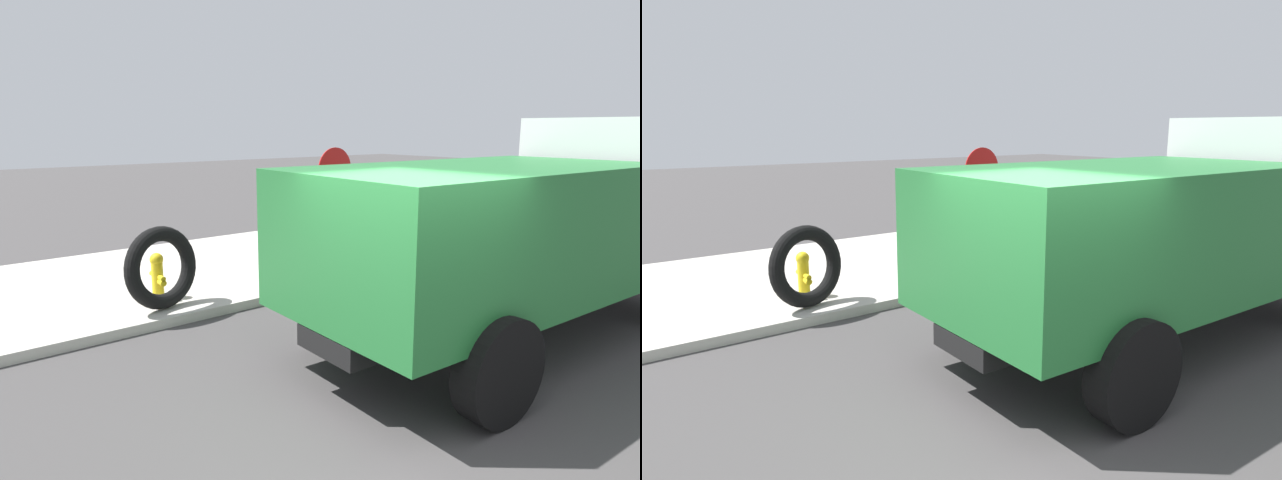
{
  "view_description": "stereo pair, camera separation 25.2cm",
  "coord_description": "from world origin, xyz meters",
  "views": [
    {
      "loc": [
        -3.51,
        -3.26,
        2.85
      ],
      "look_at": [
        1.12,
        2.51,
        1.34
      ],
      "focal_mm": 30.85,
      "sensor_mm": 36.0,
      "label": 1
    },
    {
      "loc": [
        -3.31,
        -3.41,
        2.85
      ],
      "look_at": [
        1.12,
        2.51,
        1.34
      ],
      "focal_mm": 30.85,
      "sensor_mm": 36.0,
      "label": 2
    }
  ],
  "objects": [
    {
      "name": "ground_plane",
      "position": [
        0.0,
        0.0,
        0.0
      ],
      "size": [
        80.0,
        80.0,
        0.0
      ],
      "primitive_type": "plane",
      "color": "#423F3F"
    },
    {
      "name": "sidewalk_curb",
      "position": [
        0.0,
        6.5,
        0.07
      ],
      "size": [
        36.0,
        5.0,
        0.15
      ],
      "primitive_type": "cube",
      "color": "#BCB7AD",
      "rests_on": "ground"
    },
    {
      "name": "fire_hydrant",
      "position": [
        -0.22,
        5.01,
        0.55
      ],
      "size": [
        0.21,
        0.48,
        0.74
      ],
      "color": "yellow",
      "rests_on": "sidewalk_curb"
    },
    {
      "name": "loose_tire",
      "position": [
        -0.37,
        4.47,
        0.79
      ],
      "size": [
        1.3,
        0.64,
        1.27
      ],
      "primitive_type": "torus",
      "rotation": [
        1.49,
        0.0,
        0.26
      ],
      "color": "black",
      "rests_on": "sidewalk_curb"
    },
    {
      "name": "stop_sign",
      "position": [
        2.99,
        4.43,
        1.78
      ],
      "size": [
        0.76,
        0.08,
        2.35
      ],
      "color": "gray",
      "rests_on": "sidewalk_curb"
    },
    {
      "name": "dump_truck_green",
      "position": [
        3.47,
        0.66,
        1.61
      ],
      "size": [
        7.09,
        3.03,
        3.0
      ],
      "color": "#237033",
      "rests_on": "ground"
    }
  ]
}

